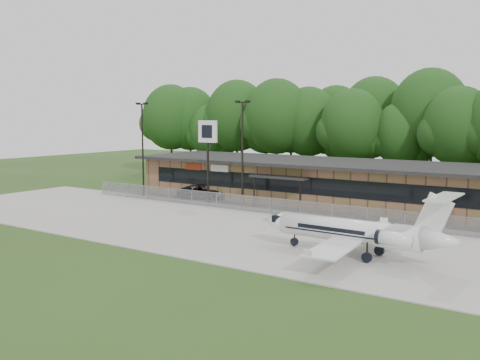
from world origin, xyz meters
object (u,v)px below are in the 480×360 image
Objects in this scene: business_jet at (356,233)px; suv at (204,192)px; pole_sign at (208,140)px; terminal at (324,181)px.

business_jet is 2.35× the size of suv.
pole_sign is at bearing 151.89° from business_jet.
pole_sign is (-9.36, -7.14, 4.21)m from terminal.
pole_sign is (2.21, -2.13, 5.62)m from suv.
business_jet is at bearing -29.26° from pole_sign.
terminal is at bearing 37.63° from pole_sign.
business_jet is 1.56× the size of pole_sign.
terminal is 7.39× the size of suv.
suv is at bearing -156.54° from terminal.
business_jet reaches higher than terminal.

